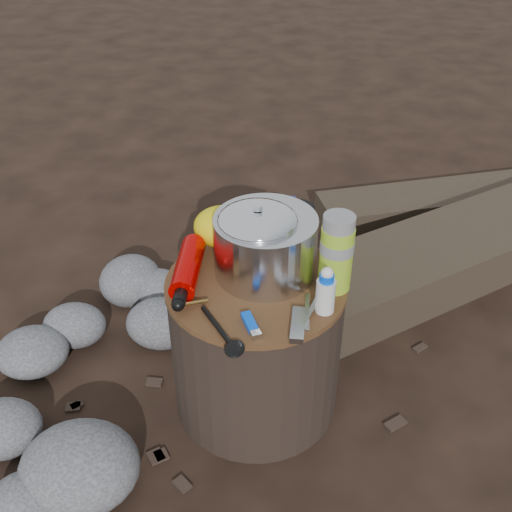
# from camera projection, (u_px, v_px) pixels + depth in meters

# --- Properties ---
(ground) EXTENTS (60.00, 60.00, 0.00)m
(ground) POSITION_uv_depth(u_px,v_px,m) (256.00, 397.00, 1.73)
(ground) COLOR black
(ground) RESTS_ON ground
(stump) EXTENTS (0.44, 0.44, 0.40)m
(stump) POSITION_uv_depth(u_px,v_px,m) (256.00, 344.00, 1.61)
(stump) COLOR black
(stump) RESTS_ON ground
(rock_ring) EXTENTS (0.40, 0.87, 0.17)m
(rock_ring) POSITION_uv_depth(u_px,v_px,m) (91.00, 363.00, 1.72)
(rock_ring) COLOR #535358
(rock_ring) RESTS_ON ground
(log_main) EXTENTS (1.71, 1.38, 0.16)m
(log_main) POSITION_uv_depth(u_px,v_px,m) (493.00, 238.00, 2.24)
(log_main) COLOR #342A1F
(log_main) RESTS_ON ground
(log_small) EXTENTS (1.20, 0.60, 0.10)m
(log_small) POSITION_uv_depth(u_px,v_px,m) (463.00, 199.00, 2.53)
(log_small) COLOR #342A1F
(log_small) RESTS_ON ground
(foil_windscreen) EXTENTS (0.25, 0.25, 0.15)m
(foil_windscreen) POSITION_uv_depth(u_px,v_px,m) (265.00, 246.00, 1.49)
(foil_windscreen) COLOR silver
(foil_windscreen) RESTS_ON stump
(camping_pot) EXTENTS (0.18, 0.18, 0.18)m
(camping_pot) POSITION_uv_depth(u_px,v_px,m) (258.00, 243.00, 1.47)
(camping_pot) COLOR silver
(camping_pot) RESTS_ON stump
(fuel_bottle) EXTENTS (0.07, 0.26, 0.06)m
(fuel_bottle) POSITION_uv_depth(u_px,v_px,m) (188.00, 268.00, 1.50)
(fuel_bottle) COLOR #AF0100
(fuel_bottle) RESTS_ON stump
(thermos) EXTENTS (0.08, 0.08, 0.19)m
(thermos) POSITION_uv_depth(u_px,v_px,m) (336.00, 253.00, 1.43)
(thermos) COLOR #8EB825
(thermos) RESTS_ON stump
(travel_mug) EXTENTS (0.08, 0.08, 0.12)m
(travel_mug) POSITION_uv_depth(u_px,v_px,m) (297.00, 228.00, 1.59)
(travel_mug) COLOR black
(travel_mug) RESTS_ON stump
(stuff_sack) EXTENTS (0.16, 0.13, 0.11)m
(stuff_sack) POSITION_uv_depth(u_px,v_px,m) (224.00, 227.00, 1.60)
(stuff_sack) COLOR yellow
(stuff_sack) RESTS_ON stump
(food_pouch) EXTENTS (0.10, 0.03, 0.13)m
(food_pouch) POSITION_uv_depth(u_px,v_px,m) (275.00, 221.00, 1.60)
(food_pouch) COLOR navy
(food_pouch) RESTS_ON stump
(lighter) EXTENTS (0.06, 0.09, 0.02)m
(lighter) POSITION_uv_depth(u_px,v_px,m) (250.00, 323.00, 1.37)
(lighter) COLOR blue
(lighter) RESTS_ON stump
(multitool) EXTENTS (0.03, 0.11, 0.02)m
(multitool) POSITION_uv_depth(u_px,v_px,m) (298.00, 325.00, 1.36)
(multitool) COLOR #B8B8BD
(multitool) RESTS_ON stump
(pot_grabber) EXTENTS (0.05, 0.13, 0.01)m
(pot_grabber) POSITION_uv_depth(u_px,v_px,m) (307.00, 311.00, 1.40)
(pot_grabber) COLOR #B8B8BD
(pot_grabber) RESTS_ON stump
(spork) EXTENTS (0.13, 0.16, 0.01)m
(spork) POSITION_uv_depth(u_px,v_px,m) (218.00, 326.00, 1.36)
(spork) COLOR black
(spork) RESTS_ON stump
(squeeze_bottle) EXTENTS (0.04, 0.04, 0.10)m
(squeeze_bottle) POSITION_uv_depth(u_px,v_px,m) (326.00, 292.00, 1.39)
(squeeze_bottle) COLOR silver
(squeeze_bottle) RESTS_ON stump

